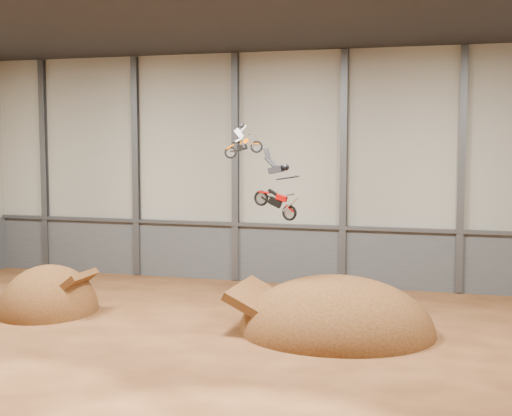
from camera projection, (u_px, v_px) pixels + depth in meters
The scene contains 14 objects.
floor at pixel (204, 353), 29.22m from camera, with size 40.00×40.00×0.00m, color #4E2A15.
back_wall at pixel (289, 169), 42.92m from camera, with size 40.00×0.10×14.00m, color #A09D8E.
ceiling at pixel (202, 4), 27.90m from camera, with size 40.00×40.00×0.00m, color black.
lower_band_back at pixel (288, 255), 43.31m from camera, with size 39.80×0.18×3.50m, color #4A4D51.
steel_rail at pixel (288, 226), 43.00m from camera, with size 39.80×0.35×0.20m, color #47494F.
steel_column_0 at pixel (44, 166), 47.30m from camera, with size 0.40×0.36×13.90m, color #47494F.
steel_column_1 at pixel (136, 167), 45.47m from camera, with size 0.40×0.36×13.90m, color #47494F.
steel_column_2 at pixel (235, 168), 43.64m from camera, with size 0.40×0.36×13.90m, color #47494F.
steel_column_3 at pixel (344, 169), 41.81m from camera, with size 0.40×0.36×13.90m, color #47494F.
steel_column_4 at pixel (462, 171), 39.98m from camera, with size 0.40×0.36×13.90m, color #47494F.
takeoff_ramp at pixel (49, 312), 36.18m from camera, with size 4.80×5.54×4.80m, color #422410.
landing_ramp at pixel (336, 332), 32.34m from camera, with size 8.90×7.88×5.14m, color #422410.
fmx_rider_a at pixel (245, 138), 33.92m from camera, with size 1.85×0.71×1.68m, color #CF5600, non-canonical shape.
fmx_rider_b at pixel (272, 184), 31.84m from camera, with size 2.97×0.85×2.55m, color #A90705, non-canonical shape.
Camera 1 is at (9.92, -26.84, 8.67)m, focal length 50.00 mm.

